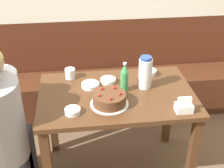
# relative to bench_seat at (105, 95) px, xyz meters

# --- Properties ---
(bench_seat) EXTENTS (2.78, 0.38, 0.42)m
(bench_seat) POSITION_rel_bench_seat_xyz_m (0.00, 0.00, 0.00)
(bench_seat) COLOR #472314
(bench_seat) RESTS_ON ground_plane
(dining_table) EXTENTS (1.12, 0.72, 0.75)m
(dining_table) POSITION_rel_bench_seat_xyz_m (0.00, -0.83, 0.42)
(dining_table) COLOR #4C2D19
(dining_table) RESTS_ON ground_plane
(birthday_cake) EXTENTS (0.26, 0.26, 0.10)m
(birthday_cake) POSITION_rel_bench_seat_xyz_m (-0.07, -0.96, 0.58)
(birthday_cake) COLOR white
(birthday_cake) RESTS_ON dining_table
(water_pitcher) EXTENTS (0.10, 0.10, 0.25)m
(water_pitcher) POSITION_rel_bench_seat_xyz_m (0.22, -0.77, 0.66)
(water_pitcher) COLOR white
(water_pitcher) RESTS_ON dining_table
(soju_bottle) EXTENTS (0.06, 0.06, 0.22)m
(soju_bottle) POSITION_rel_bench_seat_xyz_m (0.06, -0.79, 0.64)
(soju_bottle) COLOR #388E4C
(soju_bottle) RESTS_ON dining_table
(napkin_holder) EXTENTS (0.11, 0.08, 0.11)m
(napkin_holder) POSITION_rel_bench_seat_xyz_m (0.41, -1.10, 0.57)
(napkin_holder) COLOR white
(napkin_holder) RESTS_ON dining_table
(bowl_soup_white) EXTENTS (0.12, 0.12, 0.03)m
(bowl_soup_white) POSITION_rel_bench_seat_xyz_m (-0.04, -0.67, 0.55)
(bowl_soup_white) COLOR white
(bowl_soup_white) RESTS_ON dining_table
(bowl_rice_small) EXTENTS (0.11, 0.11, 0.04)m
(bowl_rice_small) POSITION_rel_bench_seat_xyz_m (0.29, -0.59, 0.56)
(bowl_rice_small) COLOR white
(bowl_rice_small) RESTS_ON dining_table
(bowl_side_dish) EXTENTS (0.13, 0.13, 0.03)m
(bowl_side_dish) POSITION_rel_bench_seat_xyz_m (-0.18, -0.72, 0.55)
(bowl_side_dish) COLOR white
(bowl_side_dish) RESTS_ON dining_table
(bowl_sauce_shallow) EXTENTS (0.10, 0.10, 0.03)m
(bowl_sauce_shallow) POSITION_rel_bench_seat_xyz_m (-0.32, -1.04, 0.55)
(bowl_sauce_shallow) COLOR white
(bowl_sauce_shallow) RESTS_ON dining_table
(glass_water_tall) EXTENTS (0.08, 0.08, 0.08)m
(glass_water_tall) POSITION_rel_bench_seat_xyz_m (-0.33, -0.56, 0.58)
(glass_water_tall) COLOR silver
(glass_water_tall) RESTS_ON dining_table
(person_pale_blue_shirt) EXTENTS (0.34, 0.31, 1.15)m
(person_pale_blue_shirt) POSITION_rel_bench_seat_xyz_m (-0.82, -0.87, 0.33)
(person_pale_blue_shirt) COLOR #33333D
(person_pale_blue_shirt) RESTS_ON ground_plane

